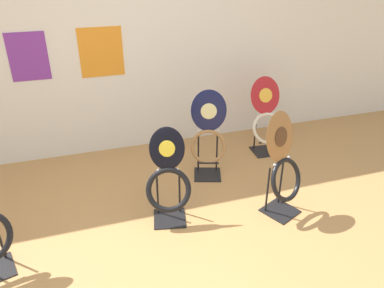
% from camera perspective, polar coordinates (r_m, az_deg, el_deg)
% --- Properties ---
extents(ground_plane, '(14.00, 14.00, 0.00)m').
position_cam_1_polar(ground_plane, '(2.90, 0.29, -19.89)').
color(ground_plane, '#B7844C').
extents(wall_back, '(8.00, 0.07, 2.60)m').
position_cam_1_polar(wall_back, '(4.24, -9.42, 15.77)').
color(wall_back, silver).
rests_on(wall_back, ground_plane).
extents(toilet_seat_display_woodgrain, '(0.46, 0.40, 0.95)m').
position_cam_1_polar(toilet_seat_display_woodgrain, '(3.34, 13.72, -3.36)').
color(toilet_seat_display_woodgrain, black).
rests_on(toilet_seat_display_woodgrain, ground_plane).
extents(toilet_seat_display_jazz_black, '(0.43, 0.40, 0.83)m').
position_cam_1_polar(toilet_seat_display_jazz_black, '(3.20, -3.63, -5.70)').
color(toilet_seat_display_jazz_black, black).
rests_on(toilet_seat_display_jazz_black, ground_plane).
extents(toilet_seat_display_crimson_swirl, '(0.38, 0.36, 0.87)m').
position_cam_1_polar(toilet_seat_display_crimson_swirl, '(4.39, 11.25, 3.83)').
color(toilet_seat_display_crimson_swirl, black).
rests_on(toilet_seat_display_crimson_swirl, ground_plane).
extents(toilet_seat_display_navy_moon, '(0.38, 0.35, 0.94)m').
position_cam_1_polar(toilet_seat_display_navy_moon, '(3.78, 2.49, 1.26)').
color(toilet_seat_display_navy_moon, black).
rests_on(toilet_seat_display_navy_moon, ground_plane).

